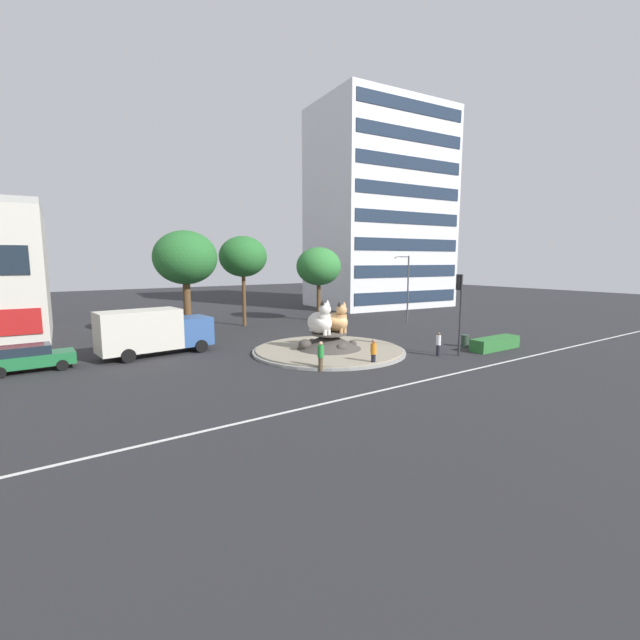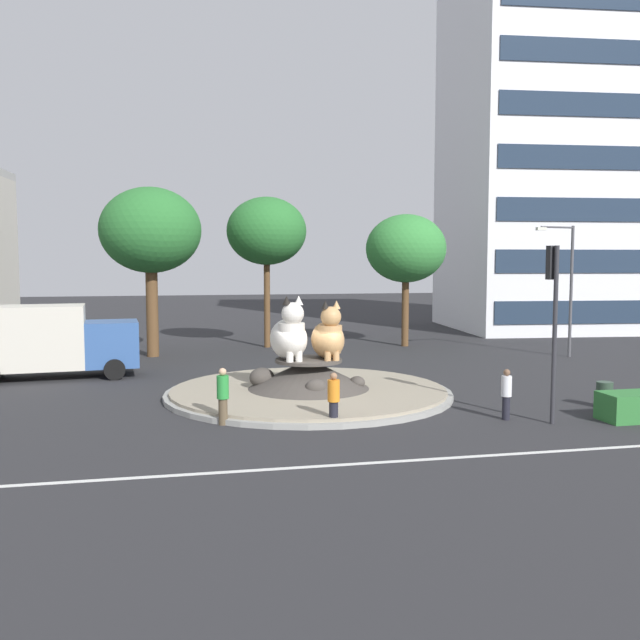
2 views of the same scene
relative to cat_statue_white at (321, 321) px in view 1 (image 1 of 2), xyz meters
The scene contains 18 objects.
ground_plane 2.40m from the cat_statue_white, ahead, with size 160.00×160.00×0.00m, color #28282B.
lane_centreline 9.21m from the cat_statue_white, 85.32° to the right, with size 112.00×0.20×0.01m, color silver.
roundabout_island 1.97m from the cat_statue_white, ahead, with size 10.83×10.83×1.41m.
cat_statue_white is the anchor object (origin of this frame).
cat_statue_calico 1.49m from the cat_statue_white, ahead, with size 1.36×2.19×2.23m.
traffic_light_mast 9.54m from the cat_statue_white, 38.87° to the right, with size 0.34×0.46×5.56m.
office_tower 35.44m from the cat_statue_white, 40.96° to the left, with size 18.99×14.45×27.16m.
clipped_hedge_strip 13.00m from the cat_statue_white, 28.52° to the right, with size 4.45×1.20×0.90m, color #2D7033.
broadleaf_tree_behind_island 17.04m from the cat_statue_white, 55.98° to the left, with size 4.76×4.76×7.87m.
second_tree_near_tower 14.14m from the cat_statue_white, 113.53° to the left, with size 5.32×5.32×8.98m.
third_tree_left 15.73m from the cat_statue_white, 85.60° to the left, with size 4.67×4.67×8.84m.
streetlight_arm 17.83m from the cat_statue_white, 24.96° to the left, with size 2.42×0.65×6.95m.
pedestrian_orange_shirt 5.13m from the cat_statue_white, 83.56° to the right, with size 0.37×0.37×1.67m.
pedestrian_green_shirt 5.05m from the cat_statue_white, 124.72° to the right, with size 0.38×0.38×1.79m.
pedestrian_white_shirt 8.20m from the cat_statue_white, 40.18° to the right, with size 0.33×0.33×1.64m.
sedan_on_far_lane 17.91m from the cat_statue_white, 161.24° to the left, with size 4.60×2.08×1.57m.
delivery_box_truck 11.53m from the cat_statue_white, 148.09° to the left, with size 7.66×3.20×3.18m.
litter_bin 11.37m from the cat_statue_white, 22.00° to the right, with size 0.56×0.56×0.90m.
Camera 1 is at (-17.72, -24.50, 6.52)m, focal length 24.31 mm.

